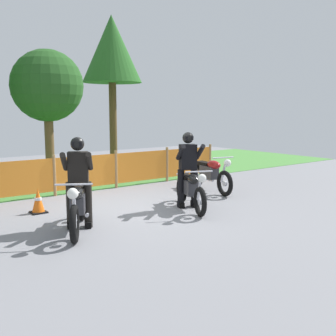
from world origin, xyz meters
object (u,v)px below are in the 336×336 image
object	(u,v)px
motorcycle_lead	(78,205)
motorcycle_third	(191,189)
motorcycle_trailing	(210,174)
rider_third	(188,167)
traffic_cone	(38,201)
rider_lead	(78,177)

from	to	relation	value
motorcycle_lead	motorcycle_third	distance (m)	2.67
motorcycle_lead	motorcycle_trailing	bearing A→B (deg)	135.69
rider_third	traffic_cone	size ratio (longest dim) A/B	3.19
motorcycle_trailing	rider_third	world-z (taller)	rider_third
motorcycle_lead	traffic_cone	distance (m)	1.75
rider_lead	traffic_cone	size ratio (longest dim) A/B	3.19
motorcycle_trailing	motorcycle_lead	bearing A→B (deg)	-62.56
traffic_cone	motorcycle_lead	bearing A→B (deg)	-85.78
motorcycle_trailing	rider_third	bearing A→B (deg)	-46.30
motorcycle_trailing	rider_lead	size ratio (longest dim) A/B	1.23
motorcycle_trailing	traffic_cone	size ratio (longest dim) A/B	3.93
motorcycle_third	rider_third	world-z (taller)	rider_third
rider_third	rider_lead	bearing A→B (deg)	-66.86
motorcycle_third	traffic_cone	size ratio (longest dim) A/B	3.53
motorcycle_lead	rider_third	distance (m)	2.79
motorcycle_third	rider_lead	bearing A→B (deg)	-70.81
motorcycle_lead	rider_lead	bearing A→B (deg)	-179.49
motorcycle_third	traffic_cone	bearing A→B (deg)	-98.42
rider_lead	traffic_cone	bearing A→B (deg)	-141.24
motorcycle_third	rider_third	size ratio (longest dim) A/B	1.11
motorcycle_trailing	motorcycle_third	distance (m)	2.09
motorcycle_trailing	traffic_cone	world-z (taller)	motorcycle_trailing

